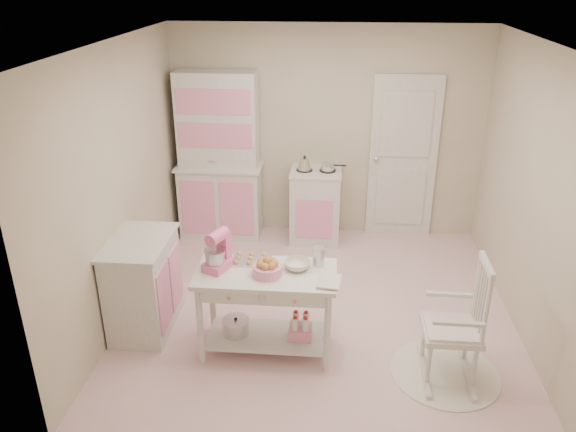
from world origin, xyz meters
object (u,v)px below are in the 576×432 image
object	(u,v)px
stove	(315,205)
hutch	(219,157)
rocking_chair	(453,320)
bread_basket	(267,270)
work_table	(267,312)
base_cabinet	(143,285)
stand_mixer	(217,251)

from	to	relation	value
stove	hutch	bearing A→B (deg)	177.61
rocking_chair	bread_basket	xyz separation A→B (m)	(-1.53, 0.16, 0.30)
bread_basket	work_table	bearing A→B (deg)	111.80
base_cabinet	work_table	distance (m)	1.22
hutch	stove	distance (m)	1.33
rocking_chair	stand_mixer	bearing A→B (deg)	174.01
stand_mixer	rocking_chair	bearing A→B (deg)	16.79
base_cabinet	hutch	bearing A→B (deg)	81.28
stove	bread_basket	distance (m)	2.40
stand_mixer	work_table	bearing A→B (deg)	20.78
work_table	rocking_chair	bearing A→B (deg)	-7.79
base_cabinet	rocking_chair	size ratio (longest dim) A/B	0.84
hutch	rocking_chair	world-z (taller)	hutch
stove	rocking_chair	distance (m)	2.79
hutch	stand_mixer	xyz separation A→B (m)	(0.45, -2.33, -0.07)
rocking_chair	stand_mixer	world-z (taller)	stand_mixer
bread_basket	base_cabinet	bearing A→B (deg)	165.82
stand_mixer	bread_basket	bearing A→B (deg)	14.47
base_cabinet	stove	bearing A→B (deg)	53.34
stand_mixer	stove	bearing A→B (deg)	95.28
bread_basket	hutch	bearing A→B (deg)	110.33
rocking_chair	stand_mixer	distance (m)	2.03
base_cabinet	bread_basket	size ratio (longest dim) A/B	3.68
base_cabinet	stand_mixer	size ratio (longest dim) A/B	2.71
rocking_chair	stand_mixer	size ratio (longest dim) A/B	3.24
hutch	stove	size ratio (longest dim) A/B	2.26
stand_mixer	base_cabinet	bearing A→B (deg)	-173.52
hutch	bread_basket	size ratio (longest dim) A/B	8.32
hutch	stand_mixer	distance (m)	2.37
rocking_chair	base_cabinet	bearing A→B (deg)	171.04
stove	work_table	distance (m)	2.32
hutch	bread_basket	world-z (taller)	hutch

